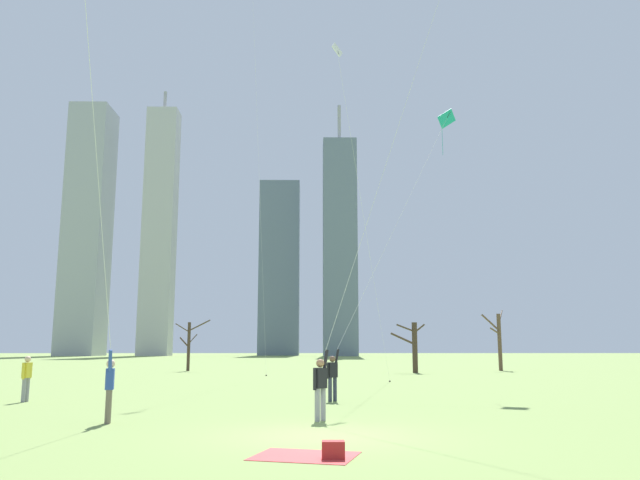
% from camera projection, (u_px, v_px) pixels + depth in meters
% --- Properties ---
extents(ground_plane, '(400.00, 400.00, 0.00)m').
position_uv_depth(ground_plane, '(324.00, 436.00, 13.92)').
color(ground_plane, '#7A934C').
extents(kite_flyer_midfield_left_teal, '(7.04, 8.27, 14.24)m').
position_uv_depth(kite_flyer_midfield_left_teal, '(357.00, 320.00, 24.54)').
color(kite_flyer_midfield_left_teal, '#33384C').
rests_on(kite_flyer_midfield_left_teal, ground).
extents(kite_flyer_far_back_yellow, '(7.44, 4.31, 21.79)m').
position_uv_depth(kite_flyer_far_back_yellow, '(359.00, 260.00, 18.09)').
color(kite_flyer_far_back_yellow, gray).
rests_on(kite_flyer_far_back_yellow, ground).
extents(kite_flyer_midfield_center_green, '(0.57, 4.86, 13.43)m').
position_uv_depth(kite_flyer_midfield_center_green, '(102.00, 271.00, 15.86)').
color(kite_flyer_midfield_center_green, '#726656').
rests_on(kite_flyer_midfield_center_green, ground).
extents(bystander_watching_nearby, '(0.24, 0.51, 1.62)m').
position_uv_depth(bystander_watching_nearby, '(27.00, 376.00, 22.66)').
color(bystander_watching_nearby, gray).
rests_on(bystander_watching_nearby, ground).
extents(distant_kite_drifting_left_blue, '(1.50, 3.30, 28.55)m').
position_uv_depth(distant_kite_drifting_left_blue, '(254.00, 30.00, 44.60)').
color(distant_kite_drifting_left_blue, blue).
rests_on(distant_kite_drifting_left_blue, ground).
extents(distant_kite_high_overhead_white, '(3.52, 7.26, 17.03)m').
position_uv_depth(distant_kite_high_overhead_white, '(345.00, 98.00, 32.02)').
color(distant_kite_high_overhead_white, white).
rests_on(distant_kite_high_overhead_white, ground).
extents(picnic_spot, '(2.11, 1.84, 0.31)m').
position_uv_depth(picnic_spot, '(321.00, 452.00, 11.15)').
color(picnic_spot, '#CC3838').
rests_on(picnic_spot, ground).
extents(bare_tree_left_of_center, '(2.84, 1.81, 4.21)m').
position_uv_depth(bare_tree_left_of_center, '(189.00, 344.00, 52.37)').
color(bare_tree_left_of_center, '#423326').
rests_on(bare_tree_left_of_center, ground).
extents(bare_tree_right_of_center, '(2.24, 2.22, 5.16)m').
position_uv_depth(bare_tree_right_of_center, '(499.00, 337.00, 53.31)').
color(bare_tree_right_of_center, brown).
rests_on(bare_tree_right_of_center, ground).
extents(bare_tree_center, '(2.68, 1.59, 3.84)m').
position_uv_depth(bare_tree_center, '(414.00, 346.00, 48.52)').
color(bare_tree_center, '#423326').
rests_on(bare_tree_center, ground).
extents(skyline_squat_block, '(7.22, 5.95, 64.53)m').
position_uv_depth(skyline_squat_block, '(159.00, 229.00, 150.34)').
color(skyline_squat_block, '#B2B2B7').
rests_on(skyline_squat_block, ground).
extents(skyline_tall_tower, '(7.78, 7.31, 59.45)m').
position_uv_depth(skyline_tall_tower, '(340.00, 246.00, 145.91)').
color(skyline_tall_tower, slate).
rests_on(skyline_tall_tower, ground).
extents(skyline_wide_slab, '(9.89, 8.56, 42.98)m').
position_uv_depth(skyline_wide_slab, '(280.00, 268.00, 156.95)').
color(skyline_wide_slab, slate).
rests_on(skyline_wide_slab, ground).
extents(skyline_slender_spire, '(9.02, 10.45, 59.96)m').
position_uv_depth(skyline_slender_spire, '(88.00, 229.00, 150.51)').
color(skyline_slender_spire, '#9EA3AD').
rests_on(skyline_slender_spire, ground).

